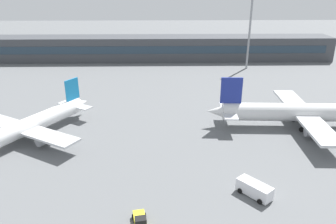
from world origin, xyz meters
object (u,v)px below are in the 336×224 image
Objects in this scene: airplane_near at (19,130)px; airplane_mid at (310,112)px; floodlight_tower_west at (250,26)px; baggage_tug_yellow at (140,221)px; service_van_white at (254,189)px.

airplane_mid reaches higher than airplane_near.
airplane_near is 1.31× the size of floodlight_tower_west.
airplane_mid is 1.72× the size of floodlight_tower_west.
airplane_mid reaches higher than baggage_tug_yellow.
airplane_mid is 8.24× the size of service_van_white.
floodlight_tower_west is (33.14, 80.23, 13.80)m from baggage_tug_yellow.
baggage_tug_yellow is 0.72× the size of service_van_white.
service_van_white is 77.29m from floodlight_tower_west.
service_van_white is at bearing -23.54° from airplane_near.
floodlight_tower_west is at bearing 67.56° from baggage_tug_yellow.
airplane_mid is 11.40× the size of baggage_tug_yellow.
floodlight_tower_west is at bearing 44.68° from airplane_near.
airplane_mid is 29.89m from service_van_white.
airplane_mid is at bearing 6.15° from airplane_near.
airplane_near is at bearing -173.85° from airplane_mid.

